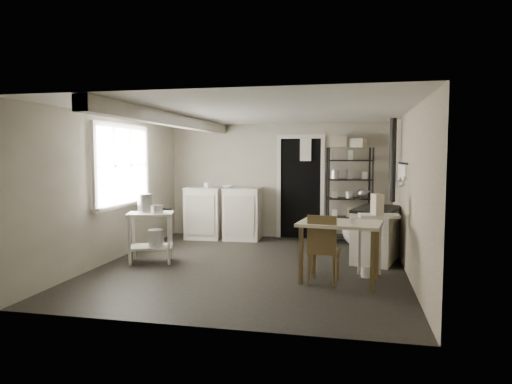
% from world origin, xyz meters
% --- Properties ---
extents(floor, '(5.00, 5.00, 0.00)m').
position_xyz_m(floor, '(0.00, 0.00, 0.00)').
color(floor, black).
rests_on(floor, ground).
extents(ceiling, '(5.00, 5.00, 0.00)m').
position_xyz_m(ceiling, '(0.00, 0.00, 2.30)').
color(ceiling, silver).
rests_on(ceiling, wall_back).
extents(wall_back, '(4.50, 0.02, 2.30)m').
position_xyz_m(wall_back, '(0.00, 2.50, 1.15)').
color(wall_back, '#A9A390').
rests_on(wall_back, ground).
extents(wall_front, '(4.50, 0.02, 2.30)m').
position_xyz_m(wall_front, '(0.00, -2.50, 1.15)').
color(wall_front, '#A9A390').
rests_on(wall_front, ground).
extents(wall_left, '(0.02, 5.00, 2.30)m').
position_xyz_m(wall_left, '(-2.25, 0.00, 1.15)').
color(wall_left, '#A9A390').
rests_on(wall_left, ground).
extents(wall_right, '(0.02, 5.00, 2.30)m').
position_xyz_m(wall_right, '(2.25, 0.00, 1.15)').
color(wall_right, '#A9A390').
rests_on(wall_right, ground).
extents(window, '(0.12, 1.76, 1.28)m').
position_xyz_m(window, '(-2.22, 0.20, 1.50)').
color(window, silver).
rests_on(window, wall_left).
extents(doorway, '(0.96, 0.10, 2.08)m').
position_xyz_m(doorway, '(0.45, 2.47, 1.00)').
color(doorway, silver).
rests_on(doorway, ground).
extents(ceiling_beam, '(0.18, 5.00, 0.18)m').
position_xyz_m(ceiling_beam, '(-1.20, 0.00, 2.20)').
color(ceiling_beam, silver).
rests_on(ceiling_beam, ceiling).
extents(wallpaper_panel, '(0.01, 5.00, 2.30)m').
position_xyz_m(wallpaper_panel, '(2.24, 0.00, 1.15)').
color(wallpaper_panel, '#B7AC95').
rests_on(wallpaper_panel, wall_right).
extents(utensil_rail, '(0.06, 1.20, 0.44)m').
position_xyz_m(utensil_rail, '(2.19, 0.60, 1.55)').
color(utensil_rail, silver).
rests_on(utensil_rail, wall_right).
extents(prep_table, '(0.80, 0.67, 0.78)m').
position_xyz_m(prep_table, '(-1.60, -0.09, 0.40)').
color(prep_table, silver).
rests_on(prep_table, ground).
extents(stockpot, '(0.26, 0.26, 0.27)m').
position_xyz_m(stockpot, '(-1.68, -0.09, 0.94)').
color(stockpot, silver).
rests_on(stockpot, prep_table).
extents(saucepan, '(0.23, 0.23, 0.11)m').
position_xyz_m(saucepan, '(-1.47, -0.13, 0.85)').
color(saucepan, silver).
rests_on(saucepan, prep_table).
extents(bucket, '(0.27, 0.27, 0.26)m').
position_xyz_m(bucket, '(-1.52, -0.07, 0.39)').
color(bucket, silver).
rests_on(bucket, prep_table).
extents(base_cabinets, '(1.59, 0.73, 1.03)m').
position_xyz_m(base_cabinets, '(-1.05, 2.11, 0.46)').
color(base_cabinets, beige).
rests_on(base_cabinets, ground).
extents(mixing_bowl, '(0.37, 0.37, 0.07)m').
position_xyz_m(mixing_bowl, '(-0.95, 2.08, 0.96)').
color(mixing_bowl, white).
rests_on(mixing_bowl, base_cabinets).
extents(counter_cup, '(0.17, 0.17, 0.11)m').
position_xyz_m(counter_cup, '(-1.34, 1.95, 0.97)').
color(counter_cup, white).
rests_on(counter_cup, base_cabinets).
extents(shelf_rack, '(0.91, 0.48, 1.82)m').
position_xyz_m(shelf_rack, '(1.41, 2.26, 0.95)').
color(shelf_rack, black).
rests_on(shelf_rack, ground).
extents(shelf_jar, '(0.10, 0.11, 0.20)m').
position_xyz_m(shelf_jar, '(1.11, 2.22, 1.37)').
color(shelf_jar, white).
rests_on(shelf_jar, shelf_rack).
extents(storage_box_a, '(0.31, 0.27, 0.21)m').
position_xyz_m(storage_box_a, '(1.19, 2.31, 2.01)').
color(storage_box_a, beige).
rests_on(storage_box_a, shelf_rack).
extents(storage_box_b, '(0.34, 0.33, 0.17)m').
position_xyz_m(storage_box_b, '(1.56, 2.30, 1.99)').
color(storage_box_b, beige).
rests_on(storage_box_b, shelf_rack).
extents(stove, '(0.86, 1.19, 0.85)m').
position_xyz_m(stove, '(1.85, 0.76, 0.44)').
color(stove, beige).
rests_on(stove, ground).
extents(stovepipe, '(0.13, 0.13, 1.40)m').
position_xyz_m(stovepipe, '(2.11, 1.17, 1.59)').
color(stovepipe, black).
rests_on(stovepipe, stove).
extents(side_ledge, '(0.59, 0.36, 0.85)m').
position_xyz_m(side_ledge, '(1.84, -0.11, 0.43)').
color(side_ledge, silver).
rests_on(side_ledge, ground).
extents(oats_box, '(0.18, 0.22, 0.29)m').
position_xyz_m(oats_box, '(1.81, -0.16, 1.01)').
color(oats_box, beige).
rests_on(oats_box, side_ledge).
extents(work_table, '(1.14, 0.87, 0.80)m').
position_xyz_m(work_table, '(1.32, -0.59, 0.38)').
color(work_table, beige).
rests_on(work_table, ground).
extents(table_cup, '(0.10, 0.10, 0.09)m').
position_xyz_m(table_cup, '(1.49, -0.74, 0.81)').
color(table_cup, white).
rests_on(table_cup, work_table).
extents(chair, '(0.43, 0.44, 0.91)m').
position_xyz_m(chair, '(1.12, -0.67, 0.48)').
color(chair, brown).
rests_on(chair, ground).
extents(flour_sack, '(0.52, 0.48, 0.52)m').
position_xyz_m(flour_sack, '(1.52, 2.00, 0.24)').
color(flour_sack, silver).
rests_on(flour_sack, ground).
extents(floor_crock, '(0.14, 0.14, 0.16)m').
position_xyz_m(floor_crock, '(1.67, -0.30, 0.07)').
color(floor_crock, white).
rests_on(floor_crock, ground).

